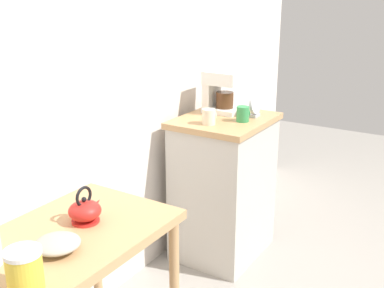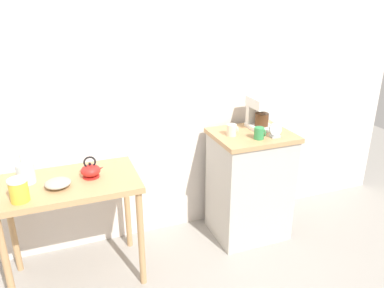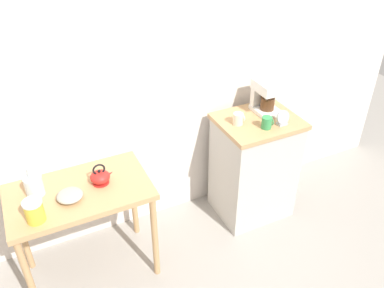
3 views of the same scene
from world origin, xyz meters
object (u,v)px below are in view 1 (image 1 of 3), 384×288
at_px(coffee_maker, 220,90).
at_px(canister_enamel, 25,271).
at_px(mug_tall_green, 243,114).
at_px(table_clock, 254,108).
at_px(teakettle, 85,210).
at_px(bowl_stoneware, 57,244).
at_px(mug_small_cream, 209,117).

bearing_deg(coffee_maker, canister_enamel, -169.74).
xyz_separation_m(mug_tall_green, table_clock, (0.13, -0.01, 0.01)).
xyz_separation_m(teakettle, coffee_maker, (1.37, 0.15, 0.23)).
height_order(bowl_stoneware, canister_enamel, canister_enamel).
bearing_deg(canister_enamel, teakettle, 22.04).
relative_size(canister_enamel, table_clock, 1.24).
distance_m(teakettle, canister_enamel, 0.47).
relative_size(bowl_stoneware, mug_small_cream, 1.82).
bearing_deg(mug_tall_green, mug_small_cream, 138.98).
xyz_separation_m(canister_enamel, table_clock, (1.80, 0.09, 0.12)).
bearing_deg(bowl_stoneware, canister_enamel, -155.12).
distance_m(bowl_stoneware, table_clock, 1.59).
xyz_separation_m(coffee_maker, mug_tall_green, (-0.13, -0.23, -0.10)).
bearing_deg(teakettle, bowl_stoneware, -160.93).
xyz_separation_m(canister_enamel, mug_tall_green, (1.67, 0.10, 0.11)).
relative_size(teakettle, coffee_maker, 0.61).
xyz_separation_m(canister_enamel, mug_small_cream, (1.51, 0.24, 0.11)).
relative_size(mug_small_cream, table_clock, 0.77).
bearing_deg(bowl_stoneware, table_clock, -0.45).
relative_size(teakettle, canister_enamel, 1.10).
xyz_separation_m(teakettle, canister_enamel, (-0.43, -0.17, 0.02)).
xyz_separation_m(canister_enamel, coffee_maker, (1.80, 0.33, 0.20)).
height_order(canister_enamel, mug_small_cream, mug_small_cream).
bearing_deg(teakettle, coffee_maker, 6.30).
bearing_deg(table_clock, bowl_stoneware, 179.55).
height_order(canister_enamel, mug_tall_green, mug_tall_green).
bearing_deg(canister_enamel, bowl_stoneware, 24.88).
distance_m(canister_enamel, mug_tall_green, 1.67).
bearing_deg(teakettle, mug_small_cream, 3.37).
bearing_deg(mug_tall_green, bowl_stoneware, 179.98).
distance_m(bowl_stoneware, canister_enamel, 0.24).
relative_size(teakettle, table_clock, 1.36).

